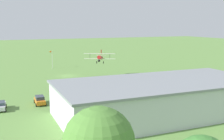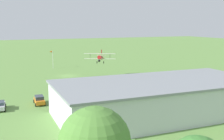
% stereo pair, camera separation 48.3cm
% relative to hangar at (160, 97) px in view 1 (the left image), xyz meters
% --- Properties ---
extents(ground_plane, '(400.00, 400.00, 0.00)m').
position_rel_hangar_xyz_m(ground_plane, '(4.90, -41.17, -2.86)').
color(ground_plane, '#608C42').
extents(hangar, '(34.85, 16.85, 5.71)m').
position_rel_hangar_xyz_m(hangar, '(0.00, 0.00, 0.00)').
color(hangar, silver).
rests_on(hangar, ground_plane).
extents(biplane, '(8.60, 7.07, 3.74)m').
position_rel_hangar_xyz_m(biplane, '(-2.97, -35.05, 2.92)').
color(biplane, '#B21E1E').
extents(car_green, '(2.21, 4.48, 1.61)m').
position_rel_hangar_xyz_m(car_green, '(-15.52, -14.60, -2.02)').
color(car_green, '#1E6B38').
rests_on(car_green, ground_plane).
extents(car_orange, '(2.02, 4.04, 1.64)m').
position_rel_hangar_xyz_m(car_orange, '(17.55, -14.04, -2.02)').
color(car_orange, orange).
rests_on(car_orange, ground_plane).
extents(car_silver, '(2.20, 4.30, 1.50)m').
position_rel_hangar_xyz_m(car_silver, '(24.56, -13.19, -2.07)').
color(car_silver, '#B7B7BC').
rests_on(car_silver, ground_plane).
extents(person_near_hangar_door, '(0.48, 0.48, 1.64)m').
position_rel_hangar_xyz_m(person_near_hangar_door, '(11.97, -17.32, -2.05)').
color(person_near_hangar_door, orange).
rests_on(person_near_hangar_door, ground_plane).
extents(person_walking_on_apron, '(0.51, 0.51, 1.68)m').
position_rel_hangar_xyz_m(person_walking_on_apron, '(-1.65, -18.97, -2.03)').
color(person_walking_on_apron, navy).
rests_on(person_walking_on_apron, ground_plane).
extents(person_at_fence_line, '(0.45, 0.45, 1.55)m').
position_rel_hangar_xyz_m(person_at_fence_line, '(-10.21, -18.67, -2.10)').
color(person_at_fence_line, '#3F3F47').
rests_on(person_at_fence_line, ground_plane).
extents(person_beside_truck, '(0.54, 0.54, 1.59)m').
position_rel_hangar_xyz_m(person_beside_truck, '(-10.45, -15.65, -2.08)').
color(person_beside_truck, '#B23333').
rests_on(person_beside_truck, ground_plane).
extents(person_watching_takeoff, '(0.39, 0.39, 1.67)m').
position_rel_hangar_xyz_m(person_watching_takeoff, '(13.13, -18.13, -2.03)').
color(person_watching_takeoff, '#72338C').
rests_on(person_watching_takeoff, ground_plane).
extents(windsock, '(1.40, 1.39, 5.96)m').
position_rel_hangar_xyz_m(windsock, '(6.38, -57.48, 2.38)').
color(windsock, silver).
rests_on(windsock, ground_plane).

